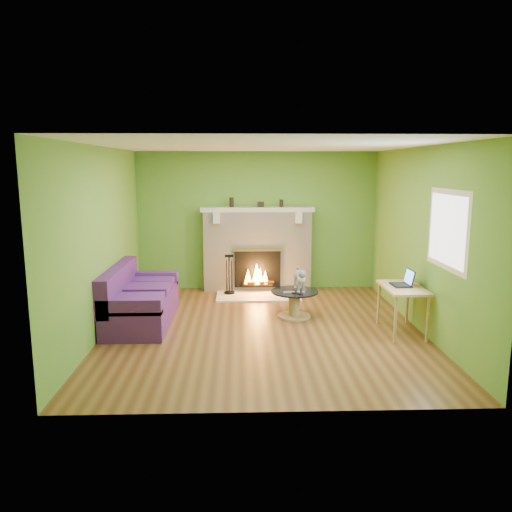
{
  "coord_description": "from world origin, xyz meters",
  "views": [
    {
      "loc": [
        -0.33,
        -6.93,
        2.32
      ],
      "look_at": [
        -0.09,
        0.4,
        1.0
      ],
      "focal_mm": 35.0,
      "sensor_mm": 36.0,
      "label": 1
    }
  ],
  "objects": [
    {
      "name": "remote_silver",
      "position": [
        0.42,
        0.45,
        0.43
      ],
      "size": [
        0.17,
        0.05,
        0.02
      ],
      "primitive_type": "cube",
      "rotation": [
        0.0,
        0.0,
        -0.02
      ],
      "color": "gray",
      "rests_on": "coffee_table"
    },
    {
      "name": "sofa",
      "position": [
        -1.86,
        0.38,
        0.33
      ],
      "size": [
        0.88,
        1.9,
        0.85
      ],
      "color": "#491A66",
      "rests_on": "floor"
    },
    {
      "name": "wall_front",
      "position": [
        0.0,
        -2.5,
        1.3
      ],
      "size": [
        5.0,
        0.0,
        5.0
      ],
      "primitive_type": "plane",
      "rotation": [
        -1.57,
        0.0,
        0.0
      ],
      "color": "#60922F",
      "rests_on": "floor"
    },
    {
      "name": "mantel_vase_right",
      "position": [
        0.45,
        2.33,
        1.65
      ],
      "size": [
        0.07,
        0.07,
        0.14
      ],
      "primitive_type": "cylinder",
      "color": "black",
      "rests_on": "mantel"
    },
    {
      "name": "wall_left",
      "position": [
        -2.25,
        0.0,
        1.3
      ],
      "size": [
        0.0,
        5.0,
        5.0
      ],
      "primitive_type": "plane",
      "rotation": [
        1.57,
        0.0,
        1.57
      ],
      "color": "#60922F",
      "rests_on": "floor"
    },
    {
      "name": "hearth",
      "position": [
        0.0,
        1.8,
        0.01
      ],
      "size": [
        1.5,
        0.75,
        0.03
      ],
      "primitive_type": "cube",
      "color": "beige",
      "rests_on": "floor"
    },
    {
      "name": "mantel",
      "position": [
        0.0,
        2.3,
        1.54
      ],
      "size": [
        2.1,
        0.28,
        0.08
      ],
      "primitive_type": "cube",
      "color": "beige",
      "rests_on": "fireplace"
    },
    {
      "name": "wall_back",
      "position": [
        0.0,
        2.5,
        1.3
      ],
      "size": [
        5.0,
        0.0,
        5.0
      ],
      "primitive_type": "plane",
      "rotation": [
        1.57,
        0.0,
        0.0
      ],
      "color": "#60922F",
      "rests_on": "floor"
    },
    {
      "name": "window_pane",
      "position": [
        2.23,
        -0.9,
        1.55
      ],
      "size": [
        0.0,
        1.06,
        1.06
      ],
      "primitive_type": "plane",
      "rotation": [
        1.57,
        0.0,
        -1.57
      ],
      "color": "white",
      "rests_on": "wall_right"
    },
    {
      "name": "fire_tools",
      "position": [
        -0.52,
        1.95,
        0.39
      ],
      "size": [
        0.19,
        0.19,
        0.73
      ],
      "primitive_type": null,
      "color": "black",
      "rests_on": "hearth"
    },
    {
      "name": "mantel_box",
      "position": [
        0.06,
        2.33,
        1.63
      ],
      "size": [
        0.12,
        0.08,
        0.1
      ],
      "primitive_type": "cube",
      "color": "black",
      "rests_on": "mantel"
    },
    {
      "name": "floor",
      "position": [
        0.0,
        0.0,
        0.0
      ],
      "size": [
        5.0,
        5.0,
        0.0
      ],
      "primitive_type": "plane",
      "color": "#523017",
      "rests_on": "ground"
    },
    {
      "name": "wall_right",
      "position": [
        2.25,
        0.0,
        1.3
      ],
      "size": [
        0.0,
        5.0,
        5.0
      ],
      "primitive_type": "plane",
      "rotation": [
        1.57,
        0.0,
        -1.57
      ],
      "color": "#60922F",
      "rests_on": "floor"
    },
    {
      "name": "laptop",
      "position": [
        1.93,
        -0.18,
        0.79
      ],
      "size": [
        0.28,
        0.32,
        0.24
      ],
      "primitive_type": null,
      "rotation": [
        0.0,
        0.0,
        0.03
      ],
      "color": "black",
      "rests_on": "desk"
    },
    {
      "name": "fireplace",
      "position": [
        0.0,
        2.32,
        0.77
      ],
      "size": [
        2.1,
        0.46,
        1.58
      ],
      "color": "beige",
      "rests_on": "floor"
    },
    {
      "name": "ceiling",
      "position": [
        0.0,
        0.0,
        2.6
      ],
      "size": [
        5.0,
        5.0,
        0.0
      ],
      "primitive_type": "plane",
      "rotation": [
        3.14,
        0.0,
        0.0
      ],
      "color": "white",
      "rests_on": "wall_back"
    },
    {
      "name": "cat",
      "position": [
        0.6,
        0.62,
        0.61
      ],
      "size": [
        0.26,
        0.62,
        0.38
      ],
      "primitive_type": null,
      "rotation": [
        0.0,
        0.0,
        0.06
      ],
      "color": "slate",
      "rests_on": "coffee_table"
    },
    {
      "name": "desk",
      "position": [
        1.95,
        -0.23,
        0.59
      ],
      "size": [
        0.52,
        0.9,
        0.67
      ],
      "color": "tan",
      "rests_on": "floor"
    },
    {
      "name": "remote_black",
      "position": [
        0.54,
        0.39,
        0.42
      ],
      "size": [
        0.16,
        0.12,
        0.02
      ],
      "primitive_type": "cube",
      "rotation": [
        0.0,
        0.0,
        -0.59
      ],
      "color": "black",
      "rests_on": "coffee_table"
    },
    {
      "name": "mantel_vase_left",
      "position": [
        -0.48,
        2.33,
        1.67
      ],
      "size": [
        0.08,
        0.08,
        0.18
      ],
      "primitive_type": "cylinder",
      "color": "black",
      "rests_on": "mantel"
    },
    {
      "name": "coffee_table",
      "position": [
        0.52,
        0.57,
        0.24
      ],
      "size": [
        0.74,
        0.74,
        0.42
      ],
      "color": "tan",
      "rests_on": "floor"
    },
    {
      "name": "window_frame",
      "position": [
        2.24,
        -0.9,
        1.55
      ],
      "size": [
        0.0,
        1.2,
        1.2
      ],
      "primitive_type": "plane",
      "rotation": [
        1.57,
        0.0,
        -1.57
      ],
      "color": "silver",
      "rests_on": "wall_right"
    }
  ]
}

